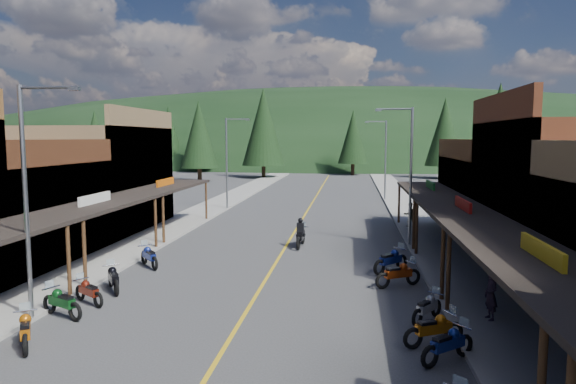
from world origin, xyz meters
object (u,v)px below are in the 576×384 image
(shop_east_3, at_px, (513,198))
(pine_7, at_px, (169,133))
(pedestrian_east_b, at_px, (409,215))
(streetlight_1, at_px, (228,159))
(rider_on_bike, at_px, (301,235))
(shop_west_2, at_px, (0,213))
(bike_east_8, at_px, (391,259))
(pine_1, at_px, (199,133))
(pine_5, at_px, (528,128))
(pine_0, at_px, (95,137))
(bike_east_6, at_px, (427,307))
(streetlight_3, at_px, (384,156))
(pine_11, at_px, (499,130))
(pedestrian_east_a, at_px, (491,295))
(pine_10, at_px, (199,135))
(bike_west_7, at_px, (113,277))
(bike_east_7, at_px, (398,273))
(bike_west_6, at_px, (89,290))
(bike_west_4, at_px, (25,329))
(streetlight_2, at_px, (408,170))
(streetlight_0, at_px, (29,192))
(bike_west_5, at_px, (62,301))
(shop_west_3, at_px, (94,178))
(bike_west_8, at_px, (149,255))
(bike_east_5, at_px, (434,328))
(pine_8, at_px, (145,140))
(pine_4, at_px, (445,132))
(pine_2, at_px, (263,127))
(pine_3, at_px, (353,137))

(shop_east_3, bearing_deg, pine_7, 125.27)
(shop_east_3, distance_m, pedestrian_east_b, 6.80)
(streetlight_1, height_order, rider_on_bike, streetlight_1)
(shop_west_2, xyz_separation_m, bike_east_8, (19.35, 0.32, -1.89))
(pine_1, bearing_deg, shop_east_3, -57.25)
(pine_5, bearing_deg, bike_east_8, -112.09)
(pine_0, distance_m, bike_east_6, 81.16)
(streetlight_3, relative_size, bike_east_8, 3.53)
(pine_11, distance_m, pedestrian_east_b, 27.50)
(pedestrian_east_a, distance_m, pedestrian_east_b, 18.46)
(shop_west_2, bearing_deg, pine_0, 113.52)
(streetlight_3, xyz_separation_m, pine_10, (-24.95, 20.00, 2.32))
(shop_east_3, height_order, streetlight_3, streetlight_3)
(shop_east_3, distance_m, pedestrian_east_a, 16.54)
(bike_west_7, height_order, bike_east_7, bike_east_7)
(bike_east_7, xyz_separation_m, rider_on_bike, (-4.86, 7.45, 0.09))
(streetlight_1, xyz_separation_m, streetlight_3, (13.90, 8.00, 0.00))
(pine_0, distance_m, bike_west_6, 74.46)
(bike_west_4, xyz_separation_m, bike_west_6, (-0.15, 4.03, -0.04))
(streetlight_2, distance_m, pedestrian_east_b, 7.12)
(pine_11, relative_size, bike_west_4, 6.12)
(streetlight_0, xyz_separation_m, bike_west_5, (0.67, 0.50, -3.87))
(streetlight_1, distance_m, pine_10, 30.19)
(pine_1, relative_size, pedestrian_east_b, 7.47)
(shop_west_3, distance_m, streetlight_0, 18.62)
(bike_west_8, distance_m, bike_east_5, 14.65)
(streetlight_3, bearing_deg, streetlight_2, -90.00)
(shop_west_3, height_order, streetlight_2, shop_west_3)
(bike_east_5, xyz_separation_m, pedestrian_east_a, (2.20, 2.17, 0.42))
(streetlight_0, relative_size, streetlight_2, 1.00)
(pine_8, bearing_deg, shop_west_2, -77.85)
(pine_11, bearing_deg, bike_east_8, -111.81)
(pine_4, distance_m, bike_west_5, 70.17)
(pine_8, relative_size, pine_10, 0.86)
(bike_west_4, relative_size, bike_west_6, 1.08)
(pine_2, bearing_deg, pine_1, 139.40)
(pine_5, xyz_separation_m, bike_west_7, (-39.91, -74.35, -7.40))
(pine_8, xyz_separation_m, bike_east_7, (27.74, -40.29, -5.37))
(pedestrian_east_a, relative_size, pedestrian_east_b, 1.02)
(bike_west_8, distance_m, pedestrian_east_b, 18.63)
(streetlight_3, distance_m, pine_8, 30.67)
(pine_2, xyz_separation_m, bike_east_7, (15.74, -58.29, -7.38))
(pine_2, relative_size, bike_west_8, 6.67)
(rider_on_bike, xyz_separation_m, pedestrian_east_b, (6.90, 7.00, 0.28))
(pine_7, bearing_deg, bike_west_6, -72.05)
(shop_east_3, distance_m, pine_3, 55.70)
(streetlight_0, relative_size, pine_10, 0.69)
(pine_7, xyz_separation_m, bike_west_6, (25.92, -80.02, -6.70))
(bike_west_5, height_order, pedestrian_east_a, pedestrian_east_a)
(pine_5, xyz_separation_m, pine_7, (-66.00, 4.00, -0.75))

